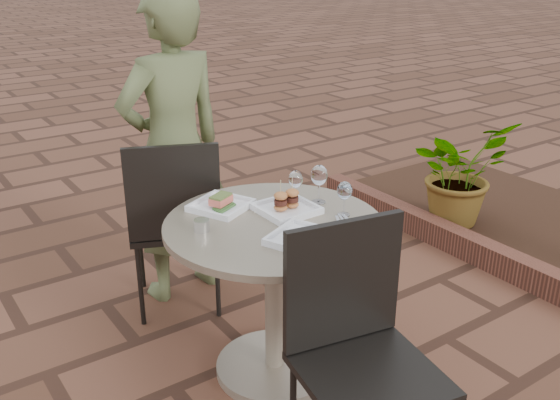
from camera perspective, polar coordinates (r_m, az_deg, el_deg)
cafe_table at (r=2.64m, az=-0.54°, el=-6.91°), size 0.90×0.90×0.73m
chair_far at (r=3.11m, az=-9.65°, el=-1.22°), size 0.58×0.58×0.93m
chair_near at (r=2.17m, az=7.03°, el=-12.18°), size 0.52×0.52×0.93m
diner at (r=3.22m, az=-9.70°, el=4.61°), size 0.62×0.44×1.62m
plate_salmon at (r=2.67m, az=-5.39°, el=-0.41°), size 0.29×0.29×0.06m
plate_sliders at (r=2.62m, az=0.59°, el=-0.48°), size 0.23×0.23×0.15m
plate_tuna at (r=2.36m, az=2.14°, el=-3.49°), size 0.30×0.30×0.03m
wine_glass_right at (r=2.57m, az=5.93°, el=0.77°), size 0.06×0.06×0.15m
wine_glass_mid at (r=2.69m, az=1.45°, el=1.84°), size 0.06×0.06×0.15m
wine_glass_far at (r=2.68m, az=3.60°, el=2.19°), size 0.07×0.07×0.17m
steel_ramekin at (r=2.46m, az=-7.17°, el=-2.30°), size 0.08×0.08×0.05m
cutlery_set at (r=2.51m, az=6.05°, el=-2.27°), size 0.17×0.24×0.00m
planter_curb at (r=3.86m, az=19.20°, el=-5.12°), size 0.12×3.00×0.15m
potted_plant_a at (r=4.21m, az=16.07°, el=2.48°), size 0.64×0.56×0.69m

